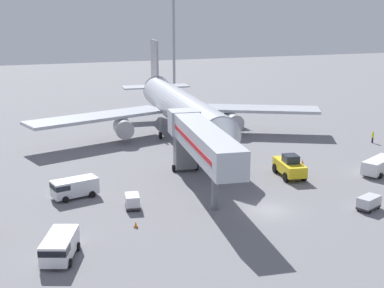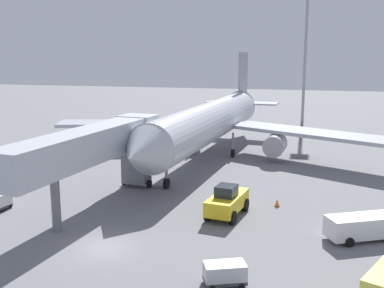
{
  "view_description": "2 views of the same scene",
  "coord_description": "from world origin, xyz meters",
  "views": [
    {
      "loc": [
        -23.28,
        -42.6,
        18.94
      ],
      "look_at": [
        -1.26,
        18.49,
        2.27
      ],
      "focal_mm": 49.52,
      "sensor_mm": 36.0,
      "label": 1
    },
    {
      "loc": [
        13.63,
        -27.98,
        13.4
      ],
      "look_at": [
        0.85,
        21.26,
        3.44
      ],
      "focal_mm": 43.33,
      "sensor_mm": 36.0,
      "label": 2
    }
  ],
  "objects": [
    {
      "name": "airplane_at_gate",
      "position": [
        1.06,
        30.36,
        4.73
      ],
      "size": [
        45.02,
        47.04,
        13.6
      ],
      "color": "#B7BCC6",
      "rests_on": "ground"
    },
    {
      "name": "service_van_outer_left",
      "position": [
        -17.27,
        10.03,
        1.12
      ],
      "size": [
        4.96,
        3.07,
        1.95
      ],
      "color": "silver",
      "rests_on": "ground"
    },
    {
      "name": "baggage_cart_near_left",
      "position": [
        -12.32,
        4.97,
        0.78
      ],
      "size": [
        1.61,
        2.22,
        1.4
      ],
      "color": "#38383D",
      "rests_on": "ground"
    },
    {
      "name": "jet_bridge",
      "position": [
        -4.19,
        7.92,
        5.5
      ],
      "size": [
        5.52,
        20.91,
        7.28
      ],
      "color": "#B2B7C1",
      "rests_on": "ground"
    },
    {
      "name": "pushback_tug",
      "position": [
        7.17,
        8.6,
        1.25
      ],
      "size": [
        3.17,
        5.65,
        2.69
      ],
      "color": "yellow",
      "rests_on": "ground"
    },
    {
      "name": "apron_light_mast",
      "position": [
        11.93,
        66.46,
        20.48
      ],
      "size": [
        2.4,
        2.4,
        30.29
      ],
      "color": "#93969B",
      "rests_on": "ground"
    },
    {
      "name": "service_van_mid_right",
      "position": [
        17.91,
        6.23,
        1.05
      ],
      "size": [
        5.87,
        4.34,
        1.8
      ],
      "color": "white",
      "rests_on": "ground"
    },
    {
      "name": "baggage_cart_near_center",
      "position": [
        9.16,
        -3.11,
        0.75
      ],
      "size": [
        2.77,
        2.2,
        1.33
      ],
      "color": "#38383D",
      "rests_on": "ground"
    },
    {
      "name": "ground_plane",
      "position": [
        0.0,
        0.0,
        0.0
      ],
      "size": [
        300.0,
        300.0,
        0.0
      ],
      "primitive_type": "plane",
      "color": "slate"
    },
    {
      "name": "service_van_mid_left",
      "position": [
        -20.17,
        -3.69,
        1.1
      ],
      "size": [
        3.57,
        5.06,
        1.9
      ],
      "color": "white",
      "rests_on": "ground"
    },
    {
      "name": "safety_cone_alpha",
      "position": [
        -13.13,
        0.32,
        0.28
      ],
      "size": [
        0.37,
        0.37,
        0.57
      ],
      "color": "black",
      "rests_on": "ground"
    },
    {
      "name": "ground_crew_worker_midground",
      "position": [
        26.62,
        18.55,
        0.91
      ],
      "size": [
        0.35,
        0.35,
        1.71
      ],
      "color": "#1E2333",
      "rests_on": "ground"
    },
    {
      "name": "safety_cone_bravo",
      "position": [
        11.07,
        12.08,
        0.35
      ],
      "size": [
        0.47,
        0.47,
        0.71
      ],
      "color": "black",
      "rests_on": "ground"
    }
  ]
}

